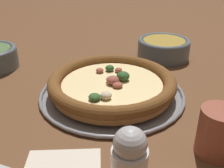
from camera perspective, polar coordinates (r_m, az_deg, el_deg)
The scene contains 5 objects.
ground_plane at distance 0.59m, azimuth 0.00°, elevation -2.40°, with size 3.00×3.00×0.00m, color brown.
pizza_tray at distance 0.58m, azimuth 0.00°, elevation -2.01°, with size 0.32×0.32×0.01m.
pizza at distance 0.57m, azimuth 0.00°, elevation 0.10°, with size 0.28×0.28×0.04m.
bowl_near at distance 0.80m, azimuth 11.15°, elevation 7.79°, with size 0.15×0.15×0.06m.
drinking_cup at distance 0.44m, azimuth 22.08°, elevation -9.70°, with size 0.06×0.06×0.08m.
Camera 1 is at (-0.50, 0.12, 0.29)m, focal length 42.00 mm.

